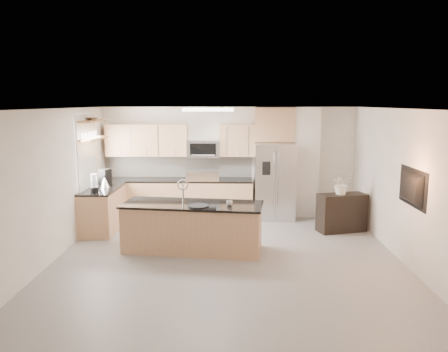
{
  "coord_description": "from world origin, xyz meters",
  "views": [
    {
      "loc": [
        0.08,
        -7.16,
        2.7
      ],
      "look_at": [
        -0.08,
        1.3,
        1.27
      ],
      "focal_mm": 35.0,
      "sensor_mm": 36.0,
      "label": 1
    }
  ],
  "objects_px": {
    "range": "(204,198)",
    "flower_vase": "(342,178)",
    "bowl": "(92,118)",
    "refrigerator": "(274,181)",
    "microwave": "(204,149)",
    "credenza": "(342,213)",
    "coffee_maker": "(105,178)",
    "television": "(408,187)",
    "platter": "(198,206)",
    "cup": "(229,203)",
    "kettle": "(105,182)",
    "island": "(193,227)",
    "blender": "(94,185)"
  },
  "relations": [
    {
      "from": "range",
      "to": "flower_vase",
      "type": "distance_m",
      "value": 3.23
    },
    {
      "from": "island",
      "to": "platter",
      "type": "bearing_deg",
      "value": -54.58
    },
    {
      "from": "kettle",
      "to": "bowl",
      "type": "relative_size",
      "value": 0.78
    },
    {
      "from": "refrigerator",
      "to": "coffee_maker",
      "type": "height_order",
      "value": "refrigerator"
    },
    {
      "from": "range",
      "to": "flower_vase",
      "type": "relative_size",
      "value": 1.65
    },
    {
      "from": "microwave",
      "to": "credenza",
      "type": "relative_size",
      "value": 0.76
    },
    {
      "from": "bowl",
      "to": "platter",
      "type": "bearing_deg",
      "value": -34.38
    },
    {
      "from": "cup",
      "to": "blender",
      "type": "bearing_deg",
      "value": 161.88
    },
    {
      "from": "microwave",
      "to": "refrigerator",
      "type": "bearing_deg",
      "value": -5.86
    },
    {
      "from": "coffee_maker",
      "to": "flower_vase",
      "type": "relative_size",
      "value": 0.51
    },
    {
      "from": "range",
      "to": "refrigerator",
      "type": "relative_size",
      "value": 0.64
    },
    {
      "from": "range",
      "to": "platter",
      "type": "relative_size",
      "value": 2.99
    },
    {
      "from": "microwave",
      "to": "flower_vase",
      "type": "height_order",
      "value": "microwave"
    },
    {
      "from": "microwave",
      "to": "credenza",
      "type": "distance_m",
      "value": 3.45
    },
    {
      "from": "cup",
      "to": "refrigerator",
      "type": "bearing_deg",
      "value": 67.04
    },
    {
      "from": "cup",
      "to": "range",
      "type": "bearing_deg",
      "value": 104.32
    },
    {
      "from": "island",
      "to": "credenza",
      "type": "distance_m",
      "value": 3.3
    },
    {
      "from": "refrigerator",
      "to": "island",
      "type": "bearing_deg",
      "value": -126.76
    },
    {
      "from": "microwave",
      "to": "refrigerator",
      "type": "xyz_separation_m",
      "value": [
        1.66,
        -0.17,
        -0.74
      ]
    },
    {
      "from": "television",
      "to": "cup",
      "type": "bearing_deg",
      "value": 77.33
    },
    {
      "from": "platter",
      "to": "flower_vase",
      "type": "bearing_deg",
      "value": 26.46
    },
    {
      "from": "refrigerator",
      "to": "blender",
      "type": "distance_m",
      "value": 4.05
    },
    {
      "from": "range",
      "to": "microwave",
      "type": "xyz_separation_m",
      "value": [
        0.0,
        0.12,
        1.16
      ]
    },
    {
      "from": "cup",
      "to": "television",
      "type": "bearing_deg",
      "value": -12.67
    },
    {
      "from": "platter",
      "to": "kettle",
      "type": "xyz_separation_m",
      "value": [
        -2.1,
        1.51,
        0.14
      ]
    },
    {
      "from": "refrigerator",
      "to": "credenza",
      "type": "height_order",
      "value": "refrigerator"
    },
    {
      "from": "microwave",
      "to": "television",
      "type": "distance_m",
      "value": 4.79
    },
    {
      "from": "range",
      "to": "bowl",
      "type": "bearing_deg",
      "value": -156.8
    },
    {
      "from": "credenza",
      "to": "flower_vase",
      "type": "bearing_deg",
      "value": -146.4
    },
    {
      "from": "island",
      "to": "cup",
      "type": "distance_m",
      "value": 0.84
    },
    {
      "from": "cup",
      "to": "coffee_maker",
      "type": "distance_m",
      "value": 3.22
    },
    {
      "from": "microwave",
      "to": "television",
      "type": "height_order",
      "value": "microwave"
    },
    {
      "from": "island",
      "to": "cup",
      "type": "relative_size",
      "value": 23.38
    },
    {
      "from": "range",
      "to": "microwave",
      "type": "bearing_deg",
      "value": 90.0
    },
    {
      "from": "refrigerator",
      "to": "bowl",
      "type": "relative_size",
      "value": 5.33
    },
    {
      "from": "blender",
      "to": "television",
      "type": "height_order",
      "value": "television"
    },
    {
      "from": "island",
      "to": "bowl",
      "type": "xyz_separation_m",
      "value": [
        -2.2,
        1.37,
        1.93
      ]
    },
    {
      "from": "kettle",
      "to": "bowl",
      "type": "distance_m",
      "value": 1.36
    },
    {
      "from": "refrigerator",
      "to": "cup",
      "type": "bearing_deg",
      "value": -112.96
    },
    {
      "from": "refrigerator",
      "to": "island",
      "type": "distance_m",
      "value": 2.89
    },
    {
      "from": "platter",
      "to": "credenza",
      "type": "bearing_deg",
      "value": 26.89
    },
    {
      "from": "platter",
      "to": "blender",
      "type": "xyz_separation_m",
      "value": [
        -2.15,
        0.97,
        0.19
      ]
    },
    {
      "from": "range",
      "to": "kettle",
      "type": "height_order",
      "value": "kettle"
    },
    {
      "from": "island",
      "to": "television",
      "type": "xyz_separation_m",
      "value": [
        3.56,
        -0.79,
        0.91
      ]
    },
    {
      "from": "kettle",
      "to": "television",
      "type": "xyz_separation_m",
      "value": [
        5.54,
        -2.08,
        0.31
      ]
    },
    {
      "from": "microwave",
      "to": "cup",
      "type": "relative_size",
      "value": 6.73
    },
    {
      "from": "range",
      "to": "credenza",
      "type": "height_order",
      "value": "range"
    },
    {
      "from": "credenza",
      "to": "blender",
      "type": "xyz_separation_m",
      "value": [
        -5.07,
        -0.52,
        0.68
      ]
    },
    {
      "from": "microwave",
      "to": "kettle",
      "type": "height_order",
      "value": "microwave"
    },
    {
      "from": "microwave",
      "to": "television",
      "type": "bearing_deg",
      "value": -42.75
    }
  ]
}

